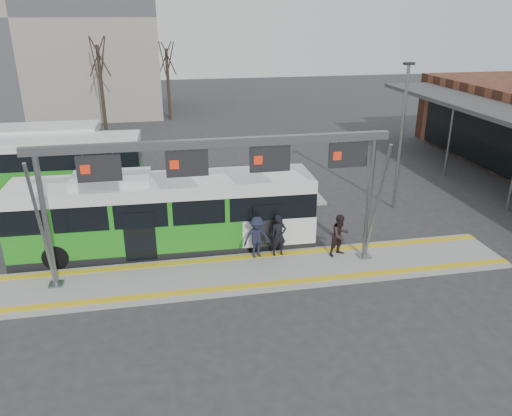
{
  "coord_description": "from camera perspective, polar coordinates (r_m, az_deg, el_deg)",
  "views": [
    {
      "loc": [
        -2.33,
        -16.79,
        9.52
      ],
      "look_at": [
        1.51,
        3.0,
        1.53
      ],
      "focal_mm": 35.0,
      "sensor_mm": 36.0,
      "label": 1
    }
  ],
  "objects": [
    {
      "name": "passenger_b",
      "position": [
        20.58,
        9.59,
        -3.08
      ],
      "size": [
        1.04,
        0.93,
        1.76
      ],
      "primitive_type": "imported",
      "rotation": [
        0.0,
        0.0,
        0.37
      ],
      "color": "black",
      "rests_on": "platform_main"
    },
    {
      "name": "platform_second",
      "position": [
        26.58,
        -13.83,
        0.15
      ],
      "size": [
        20.0,
        3.0,
        0.15
      ],
      "primitive_type": "cube",
      "color": "gray",
      "rests_on": "ground"
    },
    {
      "name": "lamp_east",
      "position": [
        25.77,
        16.29,
        8.12
      ],
      "size": [
        0.5,
        0.25,
        7.29
      ],
      "color": "slate",
      "rests_on": "ground"
    },
    {
      "name": "tactile_main",
      "position": [
        19.37,
        -2.71,
        -7.32
      ],
      "size": [
        22.0,
        2.65,
        0.02
      ],
      "color": "yellow",
      "rests_on": "platform_main"
    },
    {
      "name": "bg_bus_green",
      "position": [
        30.5,
        -24.53,
        4.41
      ],
      "size": [
        12.31,
        3.07,
        3.05
      ],
      "rotation": [
        0.0,
        0.0,
        -0.04
      ],
      "color": "black",
      "rests_on": "ground"
    },
    {
      "name": "passenger_c",
      "position": [
        20.1,
        0.09,
        -3.37
      ],
      "size": [
        1.22,
        0.81,
        1.76
      ],
      "primitive_type": "imported",
      "rotation": [
        0.0,
        0.0,
        0.14
      ],
      "color": "#1B1E31",
      "rests_on": "platform_main"
    },
    {
      "name": "gantry",
      "position": [
        17.94,
        -4.16,
        4.64
      ],
      "size": [
        13.0,
        1.68,
        5.2
      ],
      "color": "slate",
      "rests_on": "platform_main"
    },
    {
      "name": "hero_bus",
      "position": [
        21.31,
        -10.38,
        -0.71
      ],
      "size": [
        12.44,
        2.96,
        3.4
      ],
      "rotation": [
        0.0,
        0.0,
        -0.03
      ],
      "color": "black",
      "rests_on": "ground"
    },
    {
      "name": "passenger_a",
      "position": [
        20.29,
        2.6,
        -3.16
      ],
      "size": [
        0.67,
        0.47,
        1.75
      ],
      "primitive_type": "imported",
      "rotation": [
        0.0,
        0.0,
        0.08
      ],
      "color": "black",
      "rests_on": "platform_main"
    },
    {
      "name": "platform_main",
      "position": [
        19.41,
        -2.7,
        -7.54
      ],
      "size": [
        22.0,
        3.0,
        0.15
      ],
      "primitive_type": "cube",
      "color": "gray",
      "rests_on": "ground"
    },
    {
      "name": "tree_left",
      "position": [
        44.39,
        -17.58,
        16.1
      ],
      "size": [
        1.4,
        1.4,
        7.89
      ],
      "color": "#382B21",
      "rests_on": "ground"
    },
    {
      "name": "tree_mid",
      "position": [
        47.56,
        -10.18,
        16.43
      ],
      "size": [
        1.4,
        1.4,
        7.23
      ],
      "color": "#382B21",
      "rests_on": "ground"
    },
    {
      "name": "apartment_block",
      "position": [
        54.07,
        -24.94,
        19.43
      ],
      "size": [
        24.5,
        12.5,
        18.4
      ],
      "color": "gray",
      "rests_on": "ground"
    },
    {
      "name": "tactile_second",
      "position": [
        27.63,
        -13.77,
        1.17
      ],
      "size": [
        20.0,
        0.35,
        0.02
      ],
      "color": "yellow",
      "rests_on": "platform_second"
    },
    {
      "name": "ground",
      "position": [
        19.44,
        -2.7,
        -7.73
      ],
      "size": [
        120.0,
        120.0,
        0.0
      ],
      "primitive_type": "plane",
      "color": "#2D2D30",
      "rests_on": "ground"
    }
  ]
}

